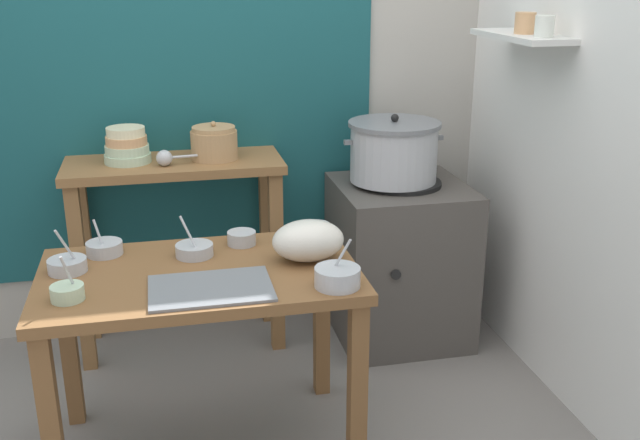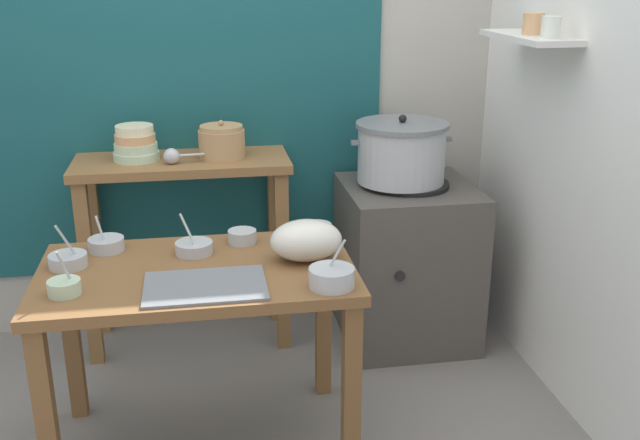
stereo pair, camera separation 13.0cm
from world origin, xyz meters
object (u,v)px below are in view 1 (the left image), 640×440
Objects in this scene: clay_pot at (214,143)px; serving_tray at (211,288)px; ladle at (168,158)px; stove_block at (399,260)px; prep_bowl_6 at (316,230)px; prep_table at (201,299)px; back_shelf_table at (177,208)px; prep_bowl_3 at (104,247)px; bowl_stack_enamel at (127,146)px; prep_bowl_0 at (67,292)px; prep_bowl_1 at (67,264)px; prep_bowl_4 at (337,276)px; prep_bowl_5 at (242,237)px; plastic_bag at (308,241)px; prep_bowl_2 at (194,249)px; steamer_pot at (394,151)px.

clay_pot is 0.52× the size of serving_tray.
clay_pot is at bearing 20.09° from ladle.
stove_block is 6.76× the size of prep_bowl_6.
clay_pot is at bearing 80.93° from prep_table.
back_shelf_table reaches higher than prep_bowl_3.
bowl_stack_enamel is 1.06m from prep_bowl_0.
ladle reaches higher than stove_block.
prep_bowl_1 reaches higher than serving_tray.
ladle reaches higher than prep_bowl_4.
clay_pot is at bearing 53.33° from prep_bowl_3.
stove_block is 3.85× the size of bowl_stack_enamel.
clay_pot is 1.92× the size of prep_bowl_5.
prep_bowl_1 is (-0.47, 0.26, 0.02)m from serving_tray.
bowl_stack_enamel is 1.08m from plastic_bag.
serving_tray is (-0.11, -1.02, -0.25)m from clay_pot.
prep_bowl_4 is (0.86, -0.08, 0.01)m from prep_bowl_0.
prep_bowl_2 is at bearing -149.68° from stove_block.
ladle reaches higher than prep_bowl_5.
plastic_bag is 1.88× the size of prep_bowl_3.
steamer_pot reaches higher than clay_pot.
prep_bowl_5 is at bearing -70.39° from back_shelf_table.
serving_tray is (0.27, -1.04, -0.25)m from bowl_stack_enamel.
back_shelf_table is at bearing 62.51° from prep_bowl_1.
ladle is at bearing 95.41° from prep_table.
prep_bowl_3 is (-0.08, -0.64, -0.23)m from bowl_stack_enamel.
prep_bowl_6 is at bearing 4.44° from prep_bowl_5.
steamer_pot reaches higher than back_shelf_table.
prep_bowl_1 is 0.94m from prep_bowl_4.
bowl_stack_enamel is at bearing 105.68° from prep_table.
stove_block is at bearing -6.95° from bowl_stack_enamel.
serving_tray is (0.07, -1.02, 0.05)m from back_shelf_table.
prep_bowl_2 reaches higher than prep_table.
steamer_pot reaches higher than prep_bowl_5.
steamer_pot is at bearing 153.38° from stove_block.
serving_tray is 0.42m from prep_bowl_5.
prep_bowl_4 reaches higher than plastic_bag.
prep_bowl_6 is at bearing -61.18° from clay_pot.
stove_block is 0.79m from prep_bowl_6.
ladle is 0.63m from prep_bowl_5.
steamer_pot is at bearing 34.03° from prep_bowl_5.
prep_bowl_1 is (-0.02, 0.24, -0.00)m from prep_bowl_0.
back_shelf_table is at bearing 93.20° from prep_table.
prep_bowl_0 reaches higher than plastic_bag.
prep_bowl_1 reaches higher than prep_bowl_5.
clay_pot is at bearing 105.62° from prep_bowl_4.
prep_bowl_4 is at bearing -60.04° from prep_bowl_5.
clay_pot is 0.73m from prep_bowl_6.
bowl_stack_enamel is at bearing 173.05° from stove_block.
steamer_pot is 1.81× the size of plastic_bag.
prep_bowl_2 is 1.33× the size of prep_bowl_6.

